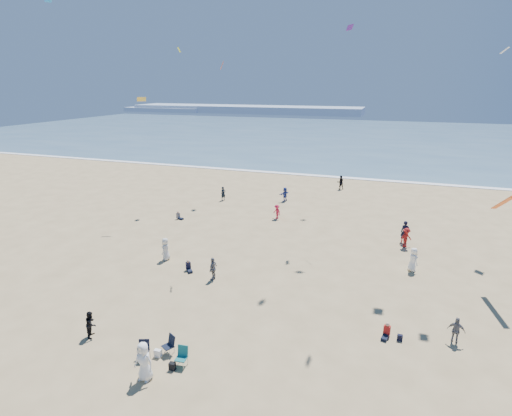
% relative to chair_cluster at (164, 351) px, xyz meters
% --- Properties ---
extents(ground, '(220.00, 220.00, 0.00)m').
position_rel_chair_cluster_xyz_m(ground, '(0.49, -1.31, -0.50)').
color(ground, tan).
rests_on(ground, ground).
extents(ocean, '(220.00, 100.00, 0.06)m').
position_rel_chair_cluster_xyz_m(ocean, '(0.49, 93.69, -0.47)').
color(ocean, '#476B84').
rests_on(ocean, ground).
extents(surf_line, '(220.00, 1.20, 0.08)m').
position_rel_chair_cluster_xyz_m(surf_line, '(0.49, 43.69, -0.46)').
color(surf_line, white).
rests_on(surf_line, ground).
extents(headland_far, '(110.00, 20.00, 3.20)m').
position_rel_chair_cluster_xyz_m(headland_far, '(-59.51, 168.69, 1.10)').
color(headland_far, '#7A8EA8').
rests_on(headland_far, ground).
extents(headland_near, '(40.00, 14.00, 2.00)m').
position_rel_chair_cluster_xyz_m(headland_near, '(-99.51, 163.69, 0.50)').
color(headland_near, '#7A8EA8').
rests_on(headland_near, ground).
extents(standing_flyers, '(26.69, 42.61, 1.93)m').
position_rel_chair_cluster_xyz_m(standing_flyers, '(4.60, 14.07, 0.35)').
color(standing_flyers, white).
rests_on(standing_flyers, ground).
extents(seated_group, '(21.49, 28.12, 0.84)m').
position_rel_chair_cluster_xyz_m(seated_group, '(0.57, 4.06, -0.08)').
color(seated_group, silver).
rests_on(seated_group, ground).
extents(chair_cluster, '(2.71, 1.59, 1.00)m').
position_rel_chair_cluster_xyz_m(chair_cluster, '(0.00, 0.00, 0.00)').
color(chair_cluster, black).
rests_on(chair_cluster, ground).
extents(white_tote, '(0.35, 0.20, 0.40)m').
position_rel_chair_cluster_xyz_m(white_tote, '(-0.44, 0.11, -0.30)').
color(white_tote, white).
rests_on(white_tote, ground).
extents(black_backpack, '(0.30, 0.22, 0.38)m').
position_rel_chair_cluster_xyz_m(black_backpack, '(0.74, -0.49, -0.31)').
color(black_backpack, black).
rests_on(black_backpack, ground).
extents(navy_bag, '(0.28, 0.18, 0.34)m').
position_rel_chair_cluster_xyz_m(navy_bag, '(11.03, 5.51, -0.33)').
color(navy_bag, black).
rests_on(navy_bag, ground).
extents(kites_aloft, '(41.23, 45.49, 30.04)m').
position_rel_chair_cluster_xyz_m(kites_aloft, '(10.94, 11.44, 14.34)').
color(kites_aloft, purple).
rests_on(kites_aloft, ground).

